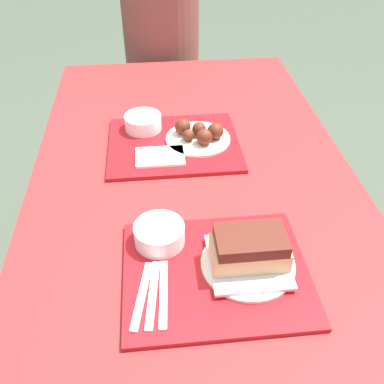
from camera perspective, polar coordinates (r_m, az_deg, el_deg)
ground_plane at (r=1.68m, az=0.60°, el=-20.38°), size 12.00×12.00×0.00m
picnic_table at (r=1.17m, az=0.82°, el=-4.40°), size 0.91×1.86×0.72m
picnic_bench_far at (r=2.26m, az=-2.61°, el=11.17°), size 0.87×0.28×0.45m
tray_near at (r=0.95m, az=3.21°, el=-10.66°), size 0.40×0.33×0.01m
tray_far at (r=1.33m, az=-2.44°, el=6.39°), size 0.40×0.33×0.01m
bowl_coleslaw_near at (r=0.98m, az=-4.38°, el=-5.49°), size 0.12×0.12×0.05m
brisket_sandwich_plate at (r=0.93m, az=7.62°, el=-8.11°), size 0.21×0.21×0.09m
plastic_fork_near at (r=0.90m, az=-5.26°, el=-13.41°), size 0.04×0.17×0.00m
plastic_knife_near at (r=0.90m, az=-3.83°, el=-13.32°), size 0.03×0.17×0.00m
plastic_spoon_near at (r=0.90m, az=-6.69°, el=-13.49°), size 0.05×0.17×0.00m
condiment_packet at (r=0.99m, az=3.51°, el=-6.97°), size 0.04×0.03×0.01m
bowl_coleslaw_far at (r=1.39m, az=-6.55°, el=9.33°), size 0.12×0.12×0.05m
wings_plate_far at (r=1.32m, az=0.92°, el=7.70°), size 0.20×0.20×0.06m
napkin_far at (r=1.26m, az=-4.28°, el=4.74°), size 0.14×0.10×0.01m
person_seated_across at (r=2.10m, az=-4.12°, el=20.35°), size 0.35×0.35×0.75m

